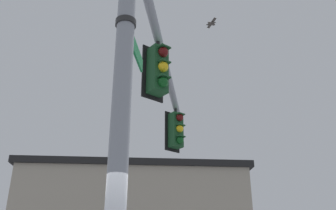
{
  "coord_description": "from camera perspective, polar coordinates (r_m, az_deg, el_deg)",
  "views": [
    {
      "loc": [
        2.09,
        3.51,
        1.54
      ],
      "look_at": [
        -3.26,
        -3.19,
        5.34
      ],
      "focal_mm": 39.94,
      "sensor_mm": 36.0,
      "label": 1
    }
  ],
  "objects": [
    {
      "name": "bird_flying",
      "position": [
        11.77,
        6.63,
        12.25
      ],
      "size": [
        0.29,
        0.44,
        0.15
      ],
      "color": "#4C4742"
    },
    {
      "name": "mast_arm",
      "position": [
        8.91,
        -0.75,
        7.18
      ],
      "size": [
        5.29,
        5.19,
        0.19
      ],
      "primitive_type": "cylinder",
      "rotation": [
        0.0,
        1.57,
        3.92
      ],
      "color": "gray"
    },
    {
      "name": "traffic_light_nearest_pole",
      "position": [
        7.78,
        -1.51,
        5.4
      ],
      "size": [
        0.54,
        0.49,
        1.31
      ],
      "color": "black"
    },
    {
      "name": "street_name_sign",
      "position": [
        5.32,
        -5.64,
        10.13
      ],
      "size": [
        0.96,
        0.94,
        0.22
      ],
      "color": "#147238"
    },
    {
      "name": "signal_pole",
      "position": [
        4.5,
        -7.1,
        0.97
      ],
      "size": [
        0.23,
        0.23,
        6.83
      ],
      "primitive_type": "cylinder",
      "color": "gray",
      "rests_on": "ground"
    },
    {
      "name": "traffic_light_mid_inner",
      "position": [
        11.11,
        1.25,
        -3.84
      ],
      "size": [
        0.54,
        0.49,
        1.31
      ],
      "color": "black"
    }
  ]
}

